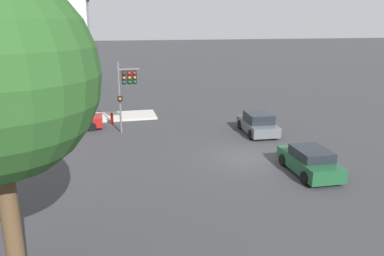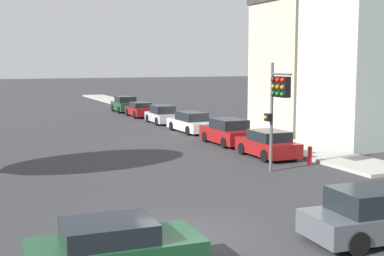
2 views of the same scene
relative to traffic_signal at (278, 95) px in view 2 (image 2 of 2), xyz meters
name	(u,v)px [view 2 (image 2 of 2)]	position (x,y,z in m)	size (l,w,h in m)	color
ground_plane	(188,234)	(-6.86, -6.27, -3.48)	(300.00, 300.00, 0.00)	#333335
sidewalk_strip	(163,113)	(4.63, 27.51, -3.40)	(2.92, 60.00, 0.16)	#ADA89E
rowhouse_backdrop	(338,58)	(9.61, 8.16, 1.73)	(7.06, 11.90, 10.43)	#ADBCB2
traffic_signal	(278,95)	(0.00, 0.00, 0.00)	(0.60, 1.60, 4.91)	#515456
crossing_car_0	(374,216)	(-2.28, -8.74, -2.80)	(4.09, 2.15, 1.47)	#4C5156
crossing_car_1	(114,250)	(-9.62, -8.47, -2.83)	(4.03, 1.99, 1.36)	#194728
parked_car_0	(268,145)	(1.80, 3.69, -2.82)	(1.92, 3.90, 1.41)	maroon
parked_car_1	(228,132)	(1.88, 8.45, -2.76)	(1.99, 4.23, 1.55)	maroon
parked_car_2	(191,123)	(1.99, 14.46, -2.81)	(1.96, 4.69, 1.45)	silver
parked_car_3	(162,115)	(1.98, 20.34, -2.80)	(1.91, 4.07, 1.47)	#B7B7BC
parked_car_4	(140,110)	(1.91, 26.02, -2.84)	(1.93, 4.10, 1.33)	maroon
parked_car_5	(125,105)	(1.96, 31.08, -2.75)	(2.03, 3.86, 1.56)	#194728
fire_hydrant	(310,155)	(2.56, 1.08, -3.00)	(0.22, 0.22, 0.92)	red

